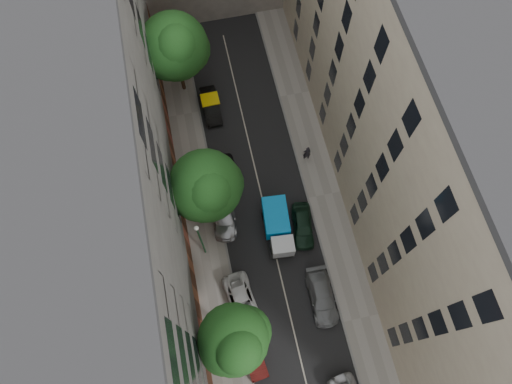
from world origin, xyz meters
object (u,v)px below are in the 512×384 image
object	(u,v)px
tarp_truck	(278,226)
tree_mid	(207,188)
car_left_5	(211,106)
car_right_2	(303,226)
car_left_3	(224,215)
tree_far	(176,49)
pedestrian	(307,153)
car_left_2	(242,301)
car_left_4	(226,176)
tree_near	(235,341)
car_right_1	(322,297)
car_left_1	(252,354)
lamp_post	(200,238)

from	to	relation	value
tarp_truck	tree_mid	size ratio (longest dim) A/B	0.60
car_left_5	car_right_2	size ratio (longest dim) A/B	1.02
car_left_3	car_left_5	distance (m)	11.23
tree_far	pedestrian	xyz separation A→B (m)	(9.75, -9.97, -4.94)
car_right_2	car_left_2	bearing A→B (deg)	-132.41
car_left_4	tree_far	size ratio (longest dim) A/B	0.47
tree_near	car_left_5	bearing A→B (deg)	85.43
car_right_1	tree_mid	xyz separation A→B (m)	(-7.30, 9.29, 4.90)
tree_far	car_left_4	bearing A→B (deg)	-78.55
car_left_1	tree_near	bearing A→B (deg)	135.66
car_right_1	tree_mid	distance (m)	12.79
car_left_2	lamp_post	distance (m)	6.38
car_left_1	car_left_5	xyz separation A→B (m)	(0.80, 22.84, 0.05)
tarp_truck	tree_far	bearing A→B (deg)	113.76
car_left_5	lamp_post	size ratio (longest dim) A/B	0.64
car_left_1	car_left_4	size ratio (longest dim) A/B	0.92
car_right_1	car_left_3	bearing A→B (deg)	128.08
car_left_3	car_left_5	world-z (taller)	car_left_5
tree_mid	tarp_truck	bearing A→B (deg)	-29.19
tarp_truck	car_left_1	distance (m)	10.38
car_left_3	tree_mid	size ratio (longest dim) A/B	0.56
car_left_1	tree_far	size ratio (longest dim) A/B	0.44
car_left_4	car_right_1	distance (m)	13.42
car_left_4	car_right_2	xyz separation A→B (m)	(5.60, -6.00, -0.01)
tarp_truck	car_left_4	bearing A→B (deg)	125.54
car_left_4	tree_far	bearing A→B (deg)	107.96
car_left_2	car_right_1	distance (m)	6.49
car_left_2	car_right_2	distance (m)	8.21
pedestrian	car_left_3	bearing A→B (deg)	30.70
car_left_1	car_right_1	xyz separation A→B (m)	(6.40, 3.04, 0.05)
car_left_2	car_left_5	world-z (taller)	car_left_5
tree_mid	car_left_1	bearing A→B (deg)	-85.80
car_left_3	pedestrian	bearing A→B (deg)	33.45
car_left_1	car_right_2	bearing A→B (deg)	47.82
car_left_3	tree_mid	bearing A→B (deg)	149.98
car_right_1	tree_far	bearing A→B (deg)	110.22
tree_mid	car_right_1	bearing A→B (deg)	-51.83
car_left_1	tarp_truck	bearing A→B (deg)	58.63
tree_mid	tree_near	bearing A→B (deg)	-90.32
car_left_2	pedestrian	world-z (taller)	pedestrian
tarp_truck	car_left_5	distance (m)	13.80
car_left_2	tree_near	world-z (taller)	tree_near
car_left_2	car_left_5	distance (m)	18.75
lamp_post	car_left_2	bearing A→B (deg)	-65.39
car_left_1	tree_near	xyz separation A→B (m)	(-0.97, 0.73, 5.78)
car_right_1	tree_far	world-z (taller)	tree_far
lamp_post	car_right_2	bearing A→B (deg)	2.30
tarp_truck	car_right_1	distance (m)	6.83
tarp_truck	car_left_4	distance (m)	6.71
car_left_1	lamp_post	world-z (taller)	lamp_post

